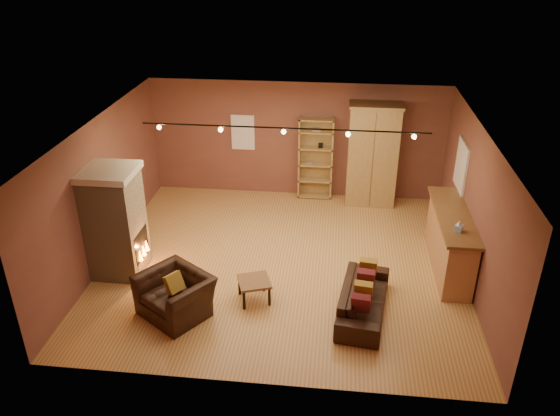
# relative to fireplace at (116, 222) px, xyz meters

# --- Properties ---
(floor) EXTENTS (7.00, 7.00, 0.00)m
(floor) POSITION_rel_fireplace_xyz_m (3.04, 0.60, -1.06)
(floor) COLOR #AE7B3E
(floor) RESTS_ON ground
(ceiling) EXTENTS (7.00, 7.00, 0.00)m
(ceiling) POSITION_rel_fireplace_xyz_m (3.04, 0.60, 1.74)
(ceiling) COLOR #56341B
(ceiling) RESTS_ON back_wall
(back_wall) EXTENTS (7.00, 0.02, 2.80)m
(back_wall) POSITION_rel_fireplace_xyz_m (3.04, 3.85, 0.34)
(back_wall) COLOR brown
(back_wall) RESTS_ON floor
(left_wall) EXTENTS (0.02, 6.50, 2.80)m
(left_wall) POSITION_rel_fireplace_xyz_m (-0.46, 0.60, 0.34)
(left_wall) COLOR brown
(left_wall) RESTS_ON floor
(right_wall) EXTENTS (0.02, 6.50, 2.80)m
(right_wall) POSITION_rel_fireplace_xyz_m (6.54, 0.60, 0.34)
(right_wall) COLOR brown
(right_wall) RESTS_ON floor
(fireplace) EXTENTS (1.01, 0.98, 2.12)m
(fireplace) POSITION_rel_fireplace_xyz_m (0.00, 0.00, 0.00)
(fireplace) COLOR tan
(fireplace) RESTS_ON floor
(back_window) EXTENTS (0.56, 0.04, 0.86)m
(back_window) POSITION_rel_fireplace_xyz_m (1.74, 3.83, 0.49)
(back_window) COLOR white
(back_window) RESTS_ON back_wall
(bookcase) EXTENTS (0.82, 0.32, 2.01)m
(bookcase) POSITION_rel_fireplace_xyz_m (3.51, 3.74, -0.04)
(bookcase) COLOR tan
(bookcase) RESTS_ON floor
(armoire) EXTENTS (1.20, 0.68, 2.44)m
(armoire) POSITION_rel_fireplace_xyz_m (4.83, 3.54, 0.17)
(armoire) COLOR tan
(armoire) RESTS_ON floor
(bar_counter) EXTENTS (0.65, 2.44, 1.17)m
(bar_counter) POSITION_rel_fireplace_xyz_m (6.24, 0.80, -0.47)
(bar_counter) COLOR tan
(bar_counter) RESTS_ON floor
(tissue_box) EXTENTS (0.15, 0.15, 0.21)m
(tissue_box) POSITION_rel_fireplace_xyz_m (6.19, 0.14, 0.20)
(tissue_box) COLOR #81AECE
(tissue_box) RESTS_ON bar_counter
(right_window) EXTENTS (0.05, 0.90, 1.00)m
(right_window) POSITION_rel_fireplace_xyz_m (6.51, 2.00, 0.59)
(right_window) COLOR white
(right_window) RESTS_ON right_wall
(loveseat) EXTENTS (0.80, 1.93, 0.77)m
(loveseat) POSITION_rel_fireplace_xyz_m (4.59, -0.80, -0.68)
(loveseat) COLOR black
(loveseat) RESTS_ON floor
(armchair) EXTENTS (1.35, 1.25, 0.99)m
(armchair) POSITION_rel_fireplace_xyz_m (1.41, -1.17, -0.56)
(armchair) COLOR black
(armchair) RESTS_ON floor
(coffee_table) EXTENTS (0.69, 0.69, 0.41)m
(coffee_table) POSITION_rel_fireplace_xyz_m (2.68, -0.65, -0.71)
(coffee_table) COLOR brown
(coffee_table) RESTS_ON floor
(track_rail) EXTENTS (5.20, 0.09, 0.13)m
(track_rail) POSITION_rel_fireplace_xyz_m (3.04, 0.80, 1.63)
(track_rail) COLOR black
(track_rail) RESTS_ON ceiling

